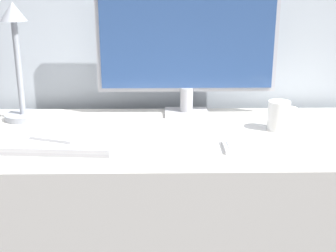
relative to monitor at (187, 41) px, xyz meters
name	(u,v)px	position (x,y,z in m)	size (l,w,h in m)	color
desk	(182,235)	(-0.02, -0.22, -0.62)	(1.38, 0.59, 0.72)	silver
monitor	(187,41)	(0.00, 0.00, 0.00)	(0.62, 0.11, 0.47)	#B7B7BC
keyboard	(276,146)	(0.24, -0.35, -0.25)	(0.30, 0.10, 0.01)	silver
laptop	(63,139)	(-0.38, -0.29, -0.25)	(0.34, 0.26, 0.02)	#A3A3A8
ereader	(65,132)	(-0.38, -0.27, -0.23)	(0.18, 0.20, 0.01)	white
desk_lamp	(17,57)	(-0.56, -0.05, -0.05)	(0.12, 0.12, 0.39)	#999EA8
coffee_mug	(280,115)	(0.29, -0.18, -0.21)	(0.11, 0.07, 0.09)	white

